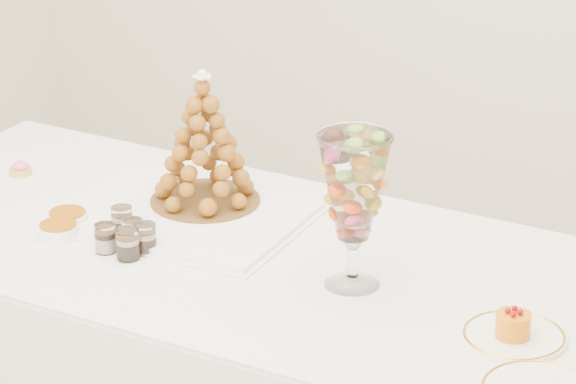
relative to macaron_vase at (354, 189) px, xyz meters
The scene contains 13 objects.
lace_tray 0.57m from the macaron_vase, behind, with size 0.57×0.43×0.02m, color white.
macaron_vase is the anchor object (origin of this frame).
cake_plate 0.46m from the macaron_vase, ahead, with size 0.21×0.21×0.01m, color white.
pink_tart 1.08m from the macaron_vase, behind, with size 0.06×0.06×0.04m.
verrine_a 0.62m from the macaron_vase, behind, with size 0.05×0.05×0.07m, color white.
verrine_b 0.57m from the macaron_vase, 169.50° to the right, with size 0.05×0.05×0.07m, color white.
verrine_c 0.53m from the macaron_vase, 167.34° to the right, with size 0.05×0.05×0.07m, color white.
verrine_d 0.62m from the macaron_vase, 164.80° to the right, with size 0.05×0.05×0.07m, color white.
verrine_e 0.56m from the macaron_vase, 162.61° to the right, with size 0.05×0.05×0.07m, color white.
ramekin_back 0.77m from the macaron_vase, behind, with size 0.10×0.10×0.03m, color white.
ramekin_front 0.75m from the macaron_vase, 168.01° to the right, with size 0.10×0.10×0.03m, color white.
croquembouche 0.54m from the macaron_vase, 161.60° to the left, with size 0.27×0.27×0.34m.
mousse_cake 0.44m from the macaron_vase, ahead, with size 0.07×0.07×0.06m.
Camera 1 is at (1.54, -2.27, 2.21)m, focal length 85.00 mm.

